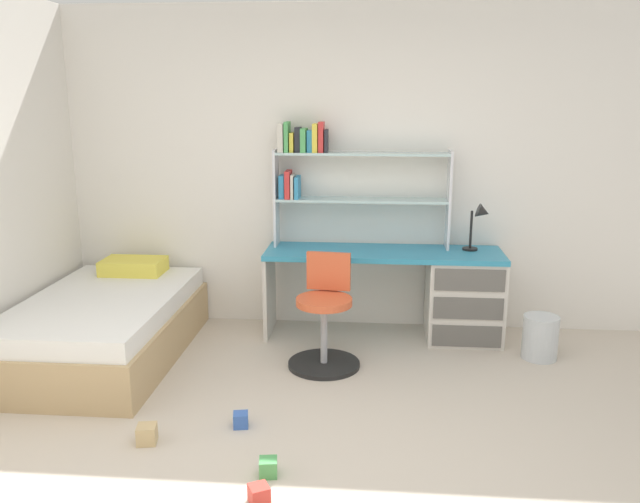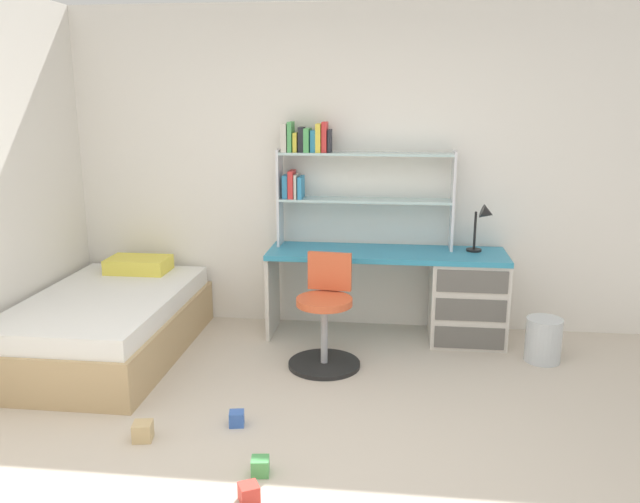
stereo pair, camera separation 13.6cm
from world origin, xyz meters
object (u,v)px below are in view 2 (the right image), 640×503
desk_lamp (484,221)px  toy_block_green_2 (260,466)px  desk (447,292)px  swivel_chair (325,323)px  toy_block_blue_1 (237,419)px  bookshelf_hutch (336,170)px  bed_platform (108,324)px  toy_block_natural_0 (143,431)px  toy_block_red_3 (249,493)px  waste_bin (543,340)px

desk_lamp → toy_block_green_2: bearing=-122.5°
desk → desk_lamp: bearing=12.6°
desk → swivel_chair: size_ratio=2.33×
toy_block_blue_1 → toy_block_green_2: bearing=-63.1°
desk → bookshelf_hutch: (-0.90, 0.15, 0.94)m
desk_lamp → bed_platform: size_ratio=0.21×
swivel_chair → toy_block_natural_0: 1.51m
bed_platform → toy_block_natural_0: bearing=-58.1°
bookshelf_hutch → toy_block_natural_0: bookshelf_hutch is taller
toy_block_green_2 → desk_lamp: bearing=57.5°
bookshelf_hutch → toy_block_blue_1: size_ratio=16.24×
toy_block_blue_1 → toy_block_red_3: toy_block_red_3 is taller
swivel_chair → bed_platform: swivel_chair is taller
waste_bin → toy_block_green_2: 2.44m
swivel_chair → bookshelf_hutch: bearing=89.8°
bookshelf_hutch → desk_lamp: (1.16, -0.09, -0.36)m
bookshelf_hutch → waste_bin: (1.58, -0.51, -1.16)m
waste_bin → toy_block_natural_0: waste_bin is taller
desk_lamp → toy_block_natural_0: 2.93m
bed_platform → bookshelf_hutch: bearing=25.0°
swivel_chair → toy_block_blue_1: swivel_chair is taller
desk → toy_block_blue_1: (-1.32, -1.57, -0.35)m
bed_platform → waste_bin: bed_platform is taller
desk_lamp → toy_block_natural_0: bearing=-138.3°
bookshelf_hutch → desk_lamp: bookshelf_hutch is taller
bed_platform → toy_block_blue_1: bearing=-37.9°
swivel_chair → waste_bin: (1.58, 0.26, -0.16)m
toy_block_natural_0 → toy_block_red_3: toy_block_natural_0 is taller
desk → desk_lamp: size_ratio=4.89×
desk → waste_bin: size_ratio=5.73×
waste_bin → toy_block_green_2: (-1.76, -1.69, -0.12)m
bed_platform → toy_block_natural_0: 1.40m
swivel_chair → desk: bearing=34.6°
swivel_chair → waste_bin: 1.61m
bed_platform → waste_bin: size_ratio=5.51×
desk → toy_block_red_3: desk is taller
bookshelf_hutch → swivel_chair: bookshelf_hutch is taller
toy_block_blue_1 → desk_lamp: bearing=45.7°
desk_lamp → waste_bin: 1.00m
bookshelf_hutch → waste_bin: bearing=-18.0°
bookshelf_hutch → desk: bearing=-9.5°
swivel_chair → toy_block_natural_0: bearing=-127.8°
toy_block_green_2 → toy_block_red_3: bearing=-91.5°
bookshelf_hutch → swivel_chair: 1.27m
bookshelf_hutch → toy_block_red_3: (-0.19, -2.43, -1.28)m
desk → bed_platform: (-2.54, -0.62, -0.15)m
bookshelf_hutch → toy_block_blue_1: 2.19m
bookshelf_hutch → desk_lamp: bearing=-4.5°
toy_block_red_3 → desk: bearing=64.6°
toy_block_green_2 → waste_bin: bearing=43.7°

